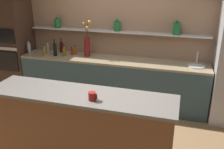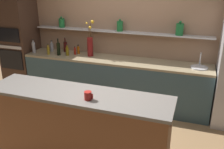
% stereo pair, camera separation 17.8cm
% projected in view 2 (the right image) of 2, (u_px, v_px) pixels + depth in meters
% --- Properties ---
extents(ground_plane, '(12.00, 12.00, 0.00)m').
position_uv_depth(ground_plane, '(96.00, 137.00, 3.96)').
color(ground_plane, olive).
extents(back_wall_unit, '(5.20, 0.28, 2.60)m').
position_uv_depth(back_wall_unit, '(126.00, 36.00, 4.91)').
color(back_wall_unit, '#937056').
rests_on(back_wall_unit, ground_plane).
extents(back_counter_unit, '(3.62, 0.62, 0.92)m').
position_uv_depth(back_counter_unit, '(114.00, 81.00, 4.93)').
color(back_counter_unit, '#334C56').
rests_on(back_counter_unit, ground_plane).
extents(island_counter, '(2.40, 0.61, 1.02)m').
position_uv_depth(island_counter, '(79.00, 128.00, 3.30)').
color(island_counter, brown).
rests_on(island_counter, ground_plane).
extents(oven_tower, '(0.66, 0.64, 2.10)m').
position_uv_depth(oven_tower, '(20.00, 44.00, 5.38)').
color(oven_tower, '#3D281E').
rests_on(oven_tower, ground_plane).
extents(flower_vase, '(0.16, 0.14, 0.71)m').
position_uv_depth(flower_vase, '(90.00, 45.00, 4.89)').
color(flower_vase, maroon).
rests_on(flower_vase, back_counter_unit).
extents(sink_fixture, '(0.29, 0.29, 0.25)m').
position_uv_depth(sink_fixture, '(199.00, 66.00, 4.29)').
color(sink_fixture, '#B7B7BC').
rests_on(sink_fixture, back_counter_unit).
extents(bottle_sauce_0, '(0.05, 0.05, 0.18)m').
position_uv_depth(bottle_sauce_0, '(78.00, 50.00, 5.10)').
color(bottle_sauce_0, '#9E4C0A').
rests_on(bottle_sauce_0, back_counter_unit).
extents(bottle_sauce_1, '(0.05, 0.05, 0.17)m').
position_uv_depth(bottle_sauce_1, '(75.00, 51.00, 5.04)').
color(bottle_sauce_1, maroon).
rests_on(bottle_sauce_1, back_counter_unit).
extents(bottle_wine_2, '(0.07, 0.07, 0.30)m').
position_uv_depth(bottle_wine_2, '(65.00, 46.00, 5.22)').
color(bottle_wine_2, '#380C0C').
rests_on(bottle_wine_2, back_counter_unit).
extents(bottle_wine_3, '(0.07, 0.07, 0.34)m').
position_uv_depth(bottle_wine_3, '(58.00, 49.00, 4.98)').
color(bottle_wine_3, black).
rests_on(bottle_wine_3, back_counter_unit).
extents(bottle_spirit_4, '(0.07, 0.07, 0.28)m').
position_uv_depth(bottle_spirit_4, '(34.00, 47.00, 5.15)').
color(bottle_spirit_4, gray).
rests_on(bottle_spirit_4, back_counter_unit).
extents(bottle_spirit_5, '(0.07, 0.07, 0.23)m').
position_uv_depth(bottle_spirit_5, '(52.00, 47.00, 5.26)').
color(bottle_spirit_5, gray).
rests_on(bottle_spirit_5, back_counter_unit).
extents(bottle_oil_6, '(0.05, 0.05, 0.22)m').
position_uv_depth(bottle_oil_6, '(48.00, 50.00, 5.04)').
color(bottle_oil_6, olive).
rests_on(bottle_oil_6, back_counter_unit).
extents(bottle_oil_7, '(0.06, 0.06, 0.22)m').
position_uv_depth(bottle_oil_7, '(67.00, 51.00, 4.97)').
color(bottle_oil_7, brown).
rests_on(bottle_oil_7, back_counter_unit).
extents(coffee_mug, '(0.11, 0.09, 0.10)m').
position_uv_depth(coffee_mug, '(88.00, 96.00, 2.92)').
color(coffee_mug, maroon).
rests_on(coffee_mug, island_counter).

